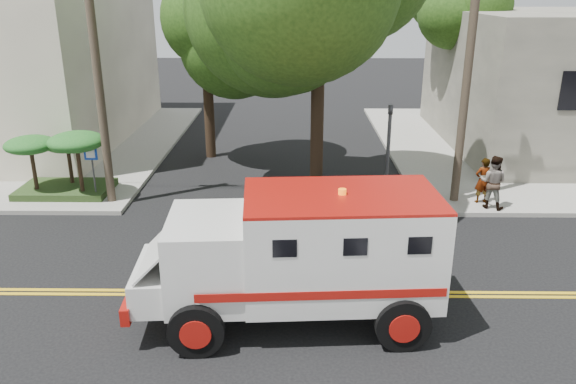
{
  "coord_description": "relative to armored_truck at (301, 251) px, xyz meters",
  "views": [
    {
      "loc": [
        0.75,
        -12.13,
        7.07
      ],
      "look_at": [
        0.56,
        2.94,
        1.6
      ],
      "focal_mm": 35.0,
      "sensor_mm": 36.0,
      "label": 1
    }
  ],
  "objects": [
    {
      "name": "armored_truck",
      "position": [
        0.0,
        0.0,
        0.0
      ],
      "size": [
        6.77,
        3.03,
        3.02
      ],
      "rotation": [
        0.0,
        0.0,
        0.06
      ],
      "color": "silver",
      "rests_on": "ground"
    },
    {
      "name": "utility_pole_right",
      "position": [
        5.41,
        7.34,
        2.78
      ],
      "size": [
        0.28,
        0.28,
        9.0
      ],
      "primitive_type": "cylinder",
      "color": "#382D23",
      "rests_on": "ground"
    },
    {
      "name": "sidewalk_ne",
      "position": [
        12.61,
        14.64,
        -1.64
      ],
      "size": [
        17.0,
        17.0,
        0.15
      ],
      "primitive_type": "cube",
      "color": "gray",
      "rests_on": "ground"
    },
    {
      "name": "accessibility_sign",
      "position": [
        -7.09,
        7.31,
        -0.35
      ],
      "size": [
        0.45,
        0.1,
        2.02
      ],
      "color": "#3F3F42",
      "rests_on": "ground"
    },
    {
      "name": "tree_right",
      "position": [
        7.95,
        16.91,
        4.38
      ],
      "size": [
        4.8,
        4.5,
        8.2
      ],
      "color": "black",
      "rests_on": "ground"
    },
    {
      "name": "palm_planter",
      "position": [
        -8.33,
        7.76,
        -0.07
      ],
      "size": [
        3.52,
        2.63,
        2.36
      ],
      "color": "#1E3314",
      "rests_on": "sidewalk_nw"
    },
    {
      "name": "pedestrian_a",
      "position": [
        6.26,
        7.14,
        -0.78
      ],
      "size": [
        0.64,
        0.49,
        1.58
      ],
      "primitive_type": "imported",
      "rotation": [
        0.0,
        0.0,
        3.36
      ],
      "color": "gray",
      "rests_on": "sidewalk_ne"
    },
    {
      "name": "pedestrian_b",
      "position": [
        6.42,
        6.64,
        -0.66
      ],
      "size": [
        1.1,
        1.03,
        1.8
      ],
      "primitive_type": "imported",
      "rotation": [
        0.0,
        0.0,
        2.61
      ],
      "color": "gray",
      "rests_on": "sidewalk_ne"
    },
    {
      "name": "traffic_signal",
      "position": [
        2.91,
        6.74,
        0.51
      ],
      "size": [
        0.15,
        0.18,
        3.6
      ],
      "color": "#3F3F42",
      "rests_on": "ground"
    },
    {
      "name": "utility_pole_left",
      "position": [
        -6.49,
        7.14,
        2.78
      ],
      "size": [
        0.28,
        0.28,
        9.0
      ],
      "primitive_type": "cylinder",
      "color": "#382D23",
      "rests_on": "ground"
    },
    {
      "name": "tree_left",
      "position": [
        -3.57,
        12.92,
        4.01
      ],
      "size": [
        4.48,
        4.2,
        7.7
      ],
      "color": "black",
      "rests_on": "ground"
    },
    {
      "name": "ground",
      "position": [
        -0.89,
        1.14,
        -1.72
      ],
      "size": [
        100.0,
        100.0,
        0.0
      ],
      "primitive_type": "plane",
      "color": "black",
      "rests_on": "ground"
    }
  ]
}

